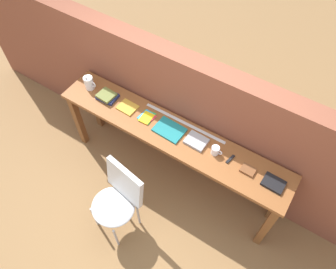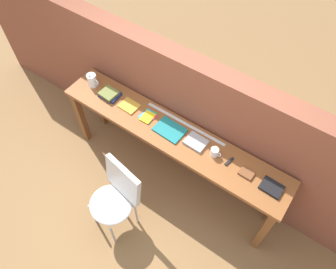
{
  "view_description": "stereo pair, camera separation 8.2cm",
  "coord_description": "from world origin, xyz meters",
  "px_view_note": "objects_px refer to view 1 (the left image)",
  "views": [
    {
      "loc": [
        0.99,
        -1.29,
        3.47
      ],
      "look_at": [
        0.0,
        0.25,
        0.9
      ],
      "focal_mm": 35.0,
      "sensor_mm": 36.0,
      "label": 1
    },
    {
      "loc": [
        1.06,
        -1.25,
        3.47
      ],
      "look_at": [
        0.0,
        0.25,
        0.9
      ],
      "focal_mm": 35.0,
      "sensor_mm": 36.0,
      "label": 2
    }
  ],
  "objects_px": {
    "book_open_centre": "(169,130)",
    "magazine_cycling": "(127,107)",
    "pamphlet_pile_colourful": "(147,117)",
    "pitcher_white": "(89,83)",
    "leather_journal_brown": "(248,170)",
    "multitool_folded": "(230,159)",
    "book_repair_rightmost": "(273,183)",
    "chair_white_moulded": "(117,198)",
    "book_stack_leftmost": "(107,96)",
    "mug": "(216,150)"
  },
  "relations": [
    {
      "from": "multitool_folded",
      "to": "book_repair_rightmost",
      "type": "distance_m",
      "value": 0.43
    },
    {
      "from": "book_stack_leftmost",
      "to": "pitcher_white",
      "type": "bearing_deg",
      "value": 176.73
    },
    {
      "from": "chair_white_moulded",
      "to": "pamphlet_pile_colourful",
      "type": "xyz_separation_m",
      "value": [
        -0.16,
        0.76,
        0.36
      ]
    },
    {
      "from": "chair_white_moulded",
      "to": "book_open_centre",
      "type": "distance_m",
      "value": 0.84
    },
    {
      "from": "pamphlet_pile_colourful",
      "to": "book_open_centre",
      "type": "bearing_deg",
      "value": -1.98
    },
    {
      "from": "chair_white_moulded",
      "to": "pitcher_white",
      "type": "distance_m",
      "value": 1.26
    },
    {
      "from": "pamphlet_pile_colourful",
      "to": "mug",
      "type": "relative_size",
      "value": 1.63
    },
    {
      "from": "chair_white_moulded",
      "to": "leather_journal_brown",
      "type": "height_order",
      "value": "leather_journal_brown"
    },
    {
      "from": "magazine_cycling",
      "to": "pamphlet_pile_colourful",
      "type": "distance_m",
      "value": 0.24
    },
    {
      "from": "magazine_cycling",
      "to": "leather_journal_brown",
      "type": "relative_size",
      "value": 1.48
    },
    {
      "from": "leather_journal_brown",
      "to": "book_stack_leftmost",
      "type": "bearing_deg",
      "value": -178.91
    },
    {
      "from": "chair_white_moulded",
      "to": "leather_journal_brown",
      "type": "xyz_separation_m",
      "value": [
        0.96,
        0.75,
        0.37
      ]
    },
    {
      "from": "pitcher_white",
      "to": "pamphlet_pile_colourful",
      "type": "height_order",
      "value": "pitcher_white"
    },
    {
      "from": "chair_white_moulded",
      "to": "pamphlet_pile_colourful",
      "type": "relative_size",
      "value": 4.98
    },
    {
      "from": "chair_white_moulded",
      "to": "book_stack_leftmost",
      "type": "height_order",
      "value": "book_stack_leftmost"
    },
    {
      "from": "book_open_centre",
      "to": "book_stack_leftmost",
      "type": "bearing_deg",
      "value": -177.69
    },
    {
      "from": "book_open_centre",
      "to": "book_repair_rightmost",
      "type": "height_order",
      "value": "book_repair_rightmost"
    },
    {
      "from": "book_stack_leftmost",
      "to": "magazine_cycling",
      "type": "relative_size",
      "value": 1.11
    },
    {
      "from": "pamphlet_pile_colourful",
      "to": "book_stack_leftmost",
      "type": "bearing_deg",
      "value": -179.45
    },
    {
      "from": "pitcher_white",
      "to": "book_open_centre",
      "type": "bearing_deg",
      "value": -1.05
    },
    {
      "from": "chair_white_moulded",
      "to": "pamphlet_pile_colourful",
      "type": "distance_m",
      "value": 0.85
    },
    {
      "from": "leather_journal_brown",
      "to": "magazine_cycling",
      "type": "bearing_deg",
      "value": -179.17
    },
    {
      "from": "magazine_cycling",
      "to": "pamphlet_pile_colourful",
      "type": "height_order",
      "value": "same"
    },
    {
      "from": "mug",
      "to": "leather_journal_brown",
      "type": "height_order",
      "value": "mug"
    },
    {
      "from": "mug",
      "to": "book_repair_rightmost",
      "type": "relative_size",
      "value": 0.57
    },
    {
      "from": "pamphlet_pile_colourful",
      "to": "mug",
      "type": "distance_m",
      "value": 0.78
    },
    {
      "from": "pamphlet_pile_colourful",
      "to": "book_open_centre",
      "type": "height_order",
      "value": "book_open_centre"
    },
    {
      "from": "book_open_centre",
      "to": "chair_white_moulded",
      "type": "bearing_deg",
      "value": -96.63
    },
    {
      "from": "pitcher_white",
      "to": "magazine_cycling",
      "type": "relative_size",
      "value": 0.96
    },
    {
      "from": "multitool_folded",
      "to": "pitcher_white",
      "type": "bearing_deg",
      "value": -179.96
    },
    {
      "from": "book_stack_leftmost",
      "to": "magazine_cycling",
      "type": "height_order",
      "value": "book_stack_leftmost"
    },
    {
      "from": "pamphlet_pile_colourful",
      "to": "multitool_folded",
      "type": "relative_size",
      "value": 1.63
    },
    {
      "from": "magazine_cycling",
      "to": "mug",
      "type": "distance_m",
      "value": 1.02
    },
    {
      "from": "leather_journal_brown",
      "to": "book_repair_rightmost",
      "type": "xyz_separation_m",
      "value": [
        0.24,
        -0.0,
        0.0
      ]
    },
    {
      "from": "multitool_folded",
      "to": "leather_journal_brown",
      "type": "height_order",
      "value": "leather_journal_brown"
    },
    {
      "from": "pamphlet_pile_colourful",
      "to": "pitcher_white",
      "type": "bearing_deg",
      "value": 179.29
    },
    {
      "from": "mug",
      "to": "book_open_centre",
      "type": "bearing_deg",
      "value": -179.14
    },
    {
      "from": "multitool_folded",
      "to": "mug",
      "type": "bearing_deg",
      "value": -175.25
    },
    {
      "from": "pitcher_white",
      "to": "book_open_centre",
      "type": "distance_m",
      "value": 1.03
    },
    {
      "from": "pitcher_white",
      "to": "pamphlet_pile_colourful",
      "type": "xyz_separation_m",
      "value": [
        0.75,
        -0.01,
        -0.07
      ]
    },
    {
      "from": "book_stack_leftmost",
      "to": "multitool_folded",
      "type": "height_order",
      "value": "book_stack_leftmost"
    },
    {
      "from": "book_stack_leftmost",
      "to": "magazine_cycling",
      "type": "xyz_separation_m",
      "value": [
        0.26,
        0.01,
        -0.02
      ]
    },
    {
      "from": "magazine_cycling",
      "to": "chair_white_moulded",
      "type": "bearing_deg",
      "value": -59.81
    },
    {
      "from": "multitool_folded",
      "to": "leather_journal_brown",
      "type": "relative_size",
      "value": 0.85
    },
    {
      "from": "book_open_centre",
      "to": "magazine_cycling",
      "type": "bearing_deg",
      "value": -178.47
    },
    {
      "from": "multitool_folded",
      "to": "book_repair_rightmost",
      "type": "relative_size",
      "value": 0.57
    },
    {
      "from": "book_open_centre",
      "to": "book_repair_rightmost",
      "type": "xyz_separation_m",
      "value": [
        1.08,
        -0.0,
        0.0
      ]
    },
    {
      "from": "pitcher_white",
      "to": "leather_journal_brown",
      "type": "xyz_separation_m",
      "value": [
        1.87,
        -0.02,
        -0.07
      ]
    },
    {
      "from": "book_open_centre",
      "to": "leather_journal_brown",
      "type": "relative_size",
      "value": 2.25
    },
    {
      "from": "book_open_centre",
      "to": "book_repair_rightmost",
      "type": "bearing_deg",
      "value": 2.65
    }
  ]
}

